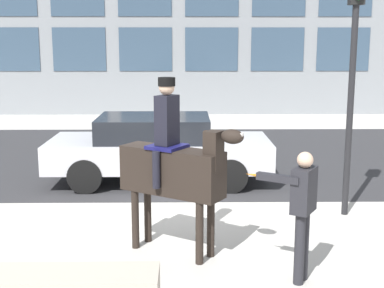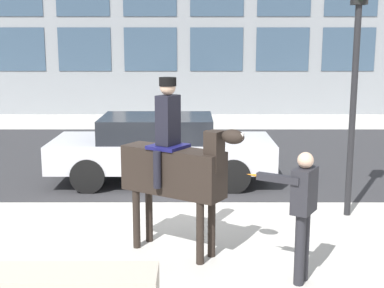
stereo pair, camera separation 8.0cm
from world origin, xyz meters
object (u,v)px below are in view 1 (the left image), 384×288
Objects in this scene: mounted_horse_lead at (174,166)px; pedestrian_bystander at (302,206)px; traffic_light at (354,50)px; street_car_near_lane at (158,147)px.

mounted_horse_lead reaches higher than pedestrian_bystander.
mounted_horse_lead is 1.49× the size of pedestrian_bystander.
pedestrian_bystander is 3.54m from traffic_light.
traffic_light reaches higher than mounted_horse_lead.
traffic_light reaches higher than street_car_near_lane.
pedestrian_bystander is at bearing -67.76° from street_car_near_lane.
pedestrian_bystander is at bearing -117.25° from traffic_light.
mounted_horse_lead is at bearing -0.25° from pedestrian_bystander.
mounted_horse_lead is 4.06m from street_car_near_lane.
pedestrian_bystander reaches higher than street_car_near_lane.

